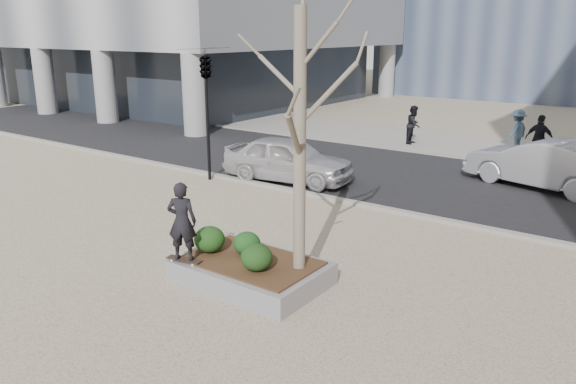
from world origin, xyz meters
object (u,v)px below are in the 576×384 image
Objects in this scene: planter at (251,272)px; skateboarder at (182,221)px; skateboard at (184,261)px; police_car at (288,159)px.

planter is 1.78m from skateboarder.
skateboard is at bearing -28.69° from skateboarder.
skateboarder reaches higher than police_car.
skateboarder is (-1.10, -0.83, 1.12)m from planter.
skateboarder reaches higher than skateboard.
planter is 1.40m from skateboard.
skateboarder is at bearing -142.89° from planter.
police_car is (-3.01, 7.83, 0.31)m from skateboard.
planter is at bearing 26.67° from skateboard.
skateboarder is 0.36× the size of police_car.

